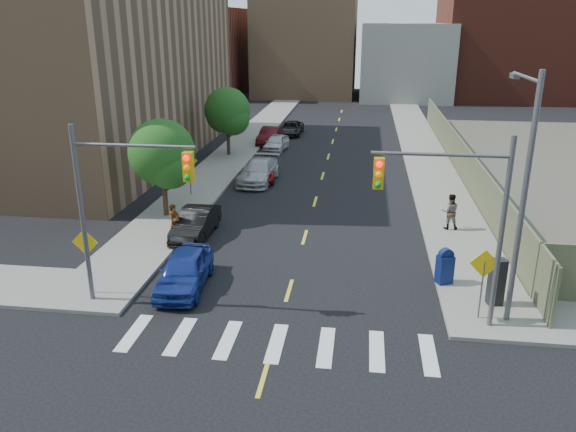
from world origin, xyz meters
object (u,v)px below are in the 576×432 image
(parked_car_blue, at_px, (185,270))
(pedestrian_east, at_px, (450,212))
(parked_car_black, at_px, (196,223))
(mailbox, at_px, (445,266))
(parked_car_white, at_px, (276,143))
(payphone, at_px, (497,282))
(pedestrian_west, at_px, (175,222))
(parked_car_maroon, at_px, (270,136))
(parked_car_grey, at_px, (291,128))
(parked_car_silver, at_px, (259,171))
(parked_car_red, at_px, (260,171))

(parked_car_blue, distance_m, pedestrian_east, 14.22)
(parked_car_black, xyz_separation_m, mailbox, (11.80, -4.10, 0.17))
(parked_car_blue, relative_size, parked_car_white, 1.12)
(payphone, xyz_separation_m, pedestrian_west, (-14.29, 4.85, -0.02))
(payphone, xyz_separation_m, pedestrian_east, (-0.63, 8.20, 0.02))
(parked_car_maroon, xyz_separation_m, mailbox, (11.80, -26.93, 0.17))
(parked_car_maroon, bearing_deg, pedestrian_west, -87.87)
(parked_car_maroon, bearing_deg, mailbox, -62.27)
(parked_car_maroon, height_order, parked_car_grey, parked_car_maroon)
(parked_car_white, xyz_separation_m, pedestrian_east, (11.86, -17.69, 0.41))
(mailbox, bearing_deg, pedestrian_west, 141.74)
(parked_car_silver, bearing_deg, payphone, -49.10)
(parked_car_silver, distance_m, mailbox, 17.94)
(parked_car_blue, xyz_separation_m, payphone, (12.27, -0.05, 0.31))
(parked_car_white, distance_m, payphone, 28.75)
(parked_car_black, relative_size, parked_car_white, 1.09)
(parked_car_black, height_order, payphone, payphone)
(parked_car_maroon, xyz_separation_m, pedestrian_west, (-0.80, -23.69, 0.33))
(parked_car_red, bearing_deg, mailbox, -60.48)
(parked_car_grey, xyz_separation_m, payphone, (12.19, -33.04, 0.45))
(mailbox, distance_m, pedestrian_east, 6.67)
(parked_car_silver, relative_size, parked_car_white, 1.31)
(parked_car_blue, bearing_deg, parked_car_silver, 86.07)
(parked_car_black, distance_m, pedestrian_west, 1.23)
(pedestrian_west, distance_m, pedestrian_east, 14.06)
(parked_car_red, bearing_deg, parked_car_maroon, 91.07)
(parked_car_silver, relative_size, mailbox, 3.41)
(payphone, distance_m, pedestrian_east, 8.23)
(parked_car_black, distance_m, parked_car_silver, 10.53)
(parked_car_red, height_order, pedestrian_east, pedestrian_east)
(parked_car_blue, height_order, mailbox, mailbox)
(parked_car_black, relative_size, parked_car_silver, 0.83)
(parked_car_silver, xyz_separation_m, pedestrian_west, (-2.10, -11.32, 0.30))
(parked_car_black, xyz_separation_m, parked_car_silver, (1.30, 10.45, 0.04))
(parked_car_grey, bearing_deg, parked_car_silver, -89.08)
(parked_car_grey, bearing_deg, pedestrian_west, -93.34)
(parked_car_white, height_order, payphone, payphone)
(parked_car_blue, distance_m, parked_car_maroon, 28.52)
(parked_car_maroon, xyz_separation_m, parked_car_grey, (1.30, 4.50, -0.10))
(parked_car_white, height_order, pedestrian_east, pedestrian_east)
(parked_car_black, relative_size, pedestrian_west, 2.41)
(parked_car_silver, distance_m, parked_car_grey, 16.88)
(parked_car_red, bearing_deg, parked_car_silver, -95.23)
(parked_car_maroon, relative_size, pedestrian_east, 2.34)
(parked_car_blue, xyz_separation_m, pedestrian_east, (11.64, 8.15, 0.33))
(parked_car_black, height_order, pedestrian_east, pedestrian_east)
(parked_car_red, bearing_deg, parked_car_white, 86.69)
(parked_car_silver, bearing_deg, parked_car_blue, -86.42)
(parked_car_black, distance_m, pedestrian_east, 13.10)
(parked_car_grey, relative_size, pedestrian_west, 2.49)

